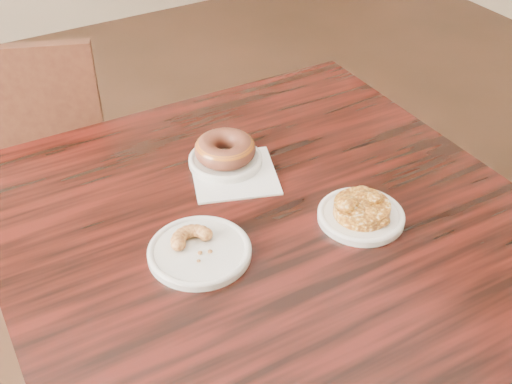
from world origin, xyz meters
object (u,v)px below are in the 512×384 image
chair_far (50,168)px  cruller_fragment (199,244)px  glazed_donut (225,149)px  apple_fritter (362,206)px  cafe_table (266,349)px

chair_far → cruller_fragment: (0.08, -0.83, 0.32)m
cruller_fragment → glazed_donut: bearing=52.4°
apple_fritter → cruller_fragment: size_ratio=1.57×
cafe_table → chair_far: size_ratio=1.06×
apple_fritter → cruller_fragment: (-0.30, 0.06, -0.01)m
glazed_donut → cruller_fragment: size_ratio=1.41×
cafe_table → cruller_fragment: size_ratio=10.76×
chair_far → cruller_fragment: 0.90m
cafe_table → apple_fritter: (0.15, -0.09, 0.40)m
cafe_table → chair_far: 0.85m
cafe_table → cruller_fragment: cruller_fragment is taller
chair_far → glazed_donut: (0.25, -0.62, 0.34)m
cafe_table → chair_far: chair_far is taller
cafe_table → glazed_donut: size_ratio=7.65×
glazed_donut → apple_fritter: 0.31m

